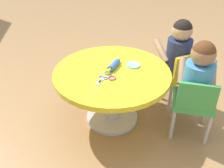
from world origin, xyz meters
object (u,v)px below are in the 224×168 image
rolling_pin (114,65)px  craft_scissors (102,79)px  craft_table (112,83)px  child_chair_left (193,103)px  seated_child_left (199,74)px  seated_child_right (179,49)px  child_chair_right (178,74)px

rolling_pin → craft_scissors: 0.20m
craft_table → craft_scissors: size_ratio=6.44×
child_chair_left → seated_child_left: (0.04, -0.01, 0.23)m
craft_table → seated_child_right: size_ratio=1.79×
seated_child_left → rolling_pin: bearing=66.0°
seated_child_right → rolling_pin: bearing=105.7°
craft_table → rolling_pin: bearing=-21.8°
child_chair_left → craft_table: bearing=67.3°
seated_child_left → craft_scissors: seated_child_left is taller
seated_child_right → rolling_pin: seated_child_right is taller
child_chair_right → seated_child_right: 0.23m
craft_table → rolling_pin: rolling_pin is taller
child_chair_left → craft_scissors: child_chair_left is taller
craft_table → seated_child_left: seated_child_left is taller
craft_table → craft_scissors: bearing=142.0°
seated_child_right → craft_table: bearing=109.6°
rolling_pin → craft_scissors: (-0.16, 0.11, -0.02)m
seated_child_right → craft_scissors: (-0.32, 0.69, -0.05)m
seated_child_left → child_chair_left: bearing=160.4°
craft_table → seated_child_right: bearing=-70.4°
craft_table → seated_child_left: 0.66m
craft_table → child_chair_right: bearing=-74.0°
child_chair_left → child_chair_right: same height
seated_child_right → craft_scissors: size_ratio=3.60×
craft_table → seated_child_right: 0.66m
child_chair_right → rolling_pin: size_ratio=2.57×
rolling_pin → craft_table: bearing=158.2°
seated_child_left → craft_scissors: bearing=82.0°
craft_table → craft_scissors: 0.18m
craft_table → child_chair_left: bearing=-112.7°
child_chair_right → seated_child_right: seated_child_right is taller
craft_table → seated_child_right: (0.21, -0.60, 0.17)m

